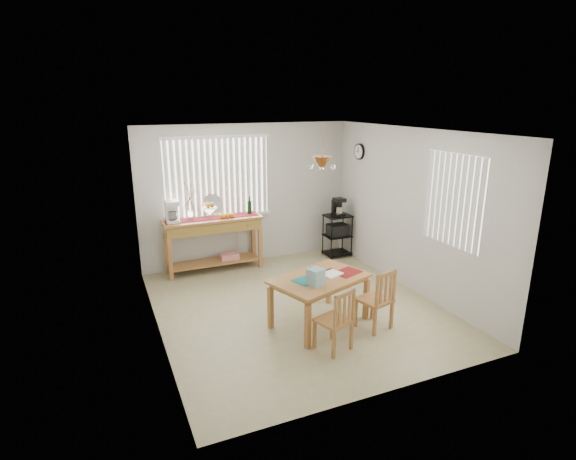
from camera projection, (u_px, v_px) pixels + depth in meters
name	position (u px, v px, depth m)	size (l,w,h in m)	color
ground	(296.00, 307.00, 6.77)	(4.00, 4.50, 0.01)	tan
room_shell	(297.00, 197.00, 6.31)	(4.20, 4.70, 2.70)	beige
sideboard	(214.00, 231.00, 8.03)	(1.74, 0.49, 0.98)	#B0743B
sideboard_items	(196.00, 211.00, 7.83)	(1.65, 0.42, 0.75)	maroon
wire_cart	(337.00, 231.00, 8.85)	(0.49, 0.39, 0.84)	black
cart_items	(338.00, 207.00, 8.72)	(0.20, 0.24, 0.34)	black
dining_table	(320.00, 283.00, 6.12)	(1.48, 1.20, 0.68)	#B0743B
table_items	(320.00, 276.00, 5.91)	(1.07, 0.52, 0.22)	#14706C
chair_left	(336.00, 321.00, 5.50)	(0.48, 0.48, 0.82)	#B0743B
chair_right	(377.00, 300.00, 6.02)	(0.48, 0.48, 0.86)	#B0743B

